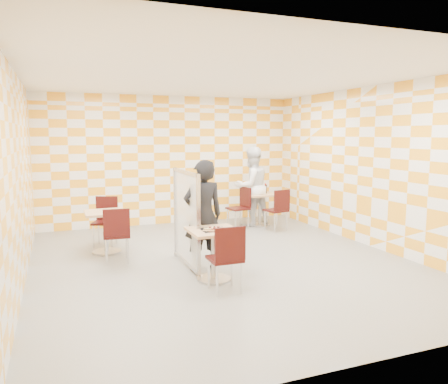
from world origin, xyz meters
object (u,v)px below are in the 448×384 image
at_px(partition, 186,218).
at_px(man_white, 252,186).
at_px(chair_empty_far, 106,217).
at_px(second_table, 260,204).
at_px(chair_empty_near, 116,231).
at_px(chair_second_side, 241,204).
at_px(main_table, 214,246).
at_px(empty_table, 106,225).
at_px(sport_bottle, 250,190).
at_px(soda_bottle, 265,189).
at_px(chair_second_front, 279,207).
at_px(chair_main_front, 227,254).
at_px(man_dark, 203,216).

bearing_deg(partition, man_white, 48.00).
bearing_deg(partition, chair_empty_far, 118.44).
distance_m(second_table, chair_empty_near, 4.00).
bearing_deg(chair_second_side, chair_empty_far, -170.95).
bearing_deg(chair_second_side, partition, -129.62).
distance_m(main_table, chair_empty_far, 2.97).
height_order(chair_second_side, partition, partition).
relative_size(empty_table, sport_bottle, 3.75).
bearing_deg(soda_bottle, chair_second_front, -93.20).
bearing_deg(man_white, empty_table, 9.15).
xyz_separation_m(chair_second_front, man_white, (-0.27, 0.82, 0.37)).
height_order(chair_second_front, soda_bottle, soda_bottle).
xyz_separation_m(chair_empty_near, man_white, (3.34, 2.01, 0.37)).
xyz_separation_m(chair_main_front, man_dark, (0.04, 1.11, 0.32)).
bearing_deg(man_white, main_table, 46.66).
distance_m(chair_second_front, sport_bottle, 0.94).
distance_m(chair_main_front, chair_second_side, 4.18).
bearing_deg(chair_empty_near, chair_empty_far, 91.23).
xyz_separation_m(second_table, sport_bottle, (-0.21, 0.11, 0.33)).
distance_m(empty_table, chair_second_side, 3.28).
xyz_separation_m(partition, man_white, (2.33, 2.59, 0.12)).
height_order(chair_empty_far, sport_bottle, sport_bottle).
height_order(main_table, chair_empty_near, chair_empty_near).
relative_size(empty_table, chair_second_front, 0.81).
distance_m(chair_second_side, sport_bottle, 0.46).
bearing_deg(chair_main_front, soda_bottle, 57.32).
height_order(empty_table, chair_empty_near, chair_empty_near).
bearing_deg(partition, chair_empty_near, 150.12).
bearing_deg(soda_bottle, partition, -136.56).
distance_m(chair_second_side, soda_bottle, 0.73).
height_order(chair_second_side, chair_empty_far, same).
bearing_deg(man_white, soda_bottle, 154.44).
height_order(empty_table, man_white, man_white).
xyz_separation_m(partition, sport_bottle, (2.29, 2.61, 0.05)).
height_order(second_table, empty_table, same).
distance_m(empty_table, sport_bottle, 3.64).
xyz_separation_m(empty_table, chair_empty_far, (0.07, 0.59, 0.04)).
bearing_deg(partition, sport_bottle, 48.71).
xyz_separation_m(chair_second_front, partition, (-2.60, -1.77, 0.25)).
xyz_separation_m(chair_second_side, man_white, (0.34, 0.18, 0.37)).
bearing_deg(main_table, soda_bottle, 53.15).
bearing_deg(chair_second_front, sport_bottle, 110.54).
bearing_deg(soda_bottle, chair_empty_near, -152.28).
height_order(empty_table, chair_second_front, chair_second_front).
bearing_deg(sport_bottle, man_white, -25.06).
bearing_deg(main_table, chair_main_front, -91.87).
distance_m(main_table, chair_empty_near, 1.81).
bearing_deg(man_white, chair_empty_far, 0.28).
bearing_deg(man_white, sport_bottle, -35.91).
relative_size(second_table, empty_table, 1.00).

